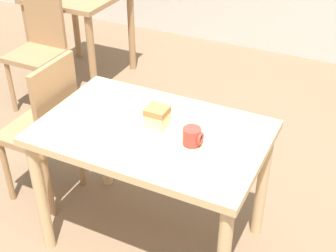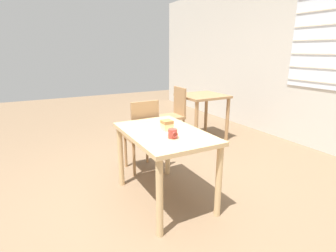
# 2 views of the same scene
# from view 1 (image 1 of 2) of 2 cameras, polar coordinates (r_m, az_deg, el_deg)

# --- Properties ---
(dining_table_near) EXTENTS (1.09, 0.70, 0.74)m
(dining_table_near) POSITION_cam_1_polar(r_m,az_deg,el_deg) (2.29, -1.88, -2.73)
(dining_table_near) COLOR tan
(dining_table_near) RESTS_ON ground_plane
(dining_table_far) EXTENTS (0.71, 0.74, 0.78)m
(dining_table_far) POSITION_cam_1_polar(r_m,az_deg,el_deg) (4.14, -10.69, 13.78)
(dining_table_far) COLOR #9E754C
(dining_table_far) RESTS_ON ground_plane
(chair_near_window) EXTENTS (0.37, 0.37, 0.93)m
(chair_near_window) POSITION_cam_1_polar(r_m,az_deg,el_deg) (2.76, -14.68, -0.09)
(chair_near_window) COLOR #9E754C
(chair_near_window) RESTS_ON ground_plane
(chair_far_corner) EXTENTS (0.37, 0.37, 0.93)m
(chair_far_corner) POSITION_cam_1_polar(r_m,az_deg,el_deg) (3.80, -15.40, 9.37)
(chair_far_corner) COLOR #9E754C
(chair_far_corner) RESTS_ON ground_plane
(plate) EXTENTS (0.22, 0.22, 0.01)m
(plate) POSITION_cam_1_polar(r_m,az_deg,el_deg) (2.23, -1.55, -0.23)
(plate) COLOR white
(plate) RESTS_ON dining_table_near
(cake_slice) EXTENTS (0.10, 0.10, 0.10)m
(cake_slice) POSITION_cam_1_polar(r_m,az_deg,el_deg) (2.20, -1.32, 1.09)
(cake_slice) COLOR #E0C67F
(cake_slice) RESTS_ON plate
(coffee_mug) EXTENTS (0.09, 0.08, 0.08)m
(coffee_mug) POSITION_cam_1_polar(r_m,az_deg,el_deg) (2.11, 3.01, -1.30)
(coffee_mug) COLOR #9E382D
(coffee_mug) RESTS_ON dining_table_near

